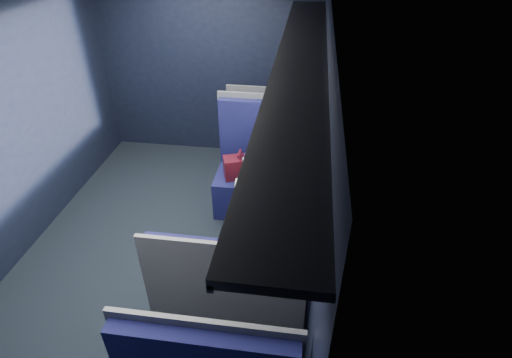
# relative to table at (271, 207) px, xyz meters

# --- Properties ---
(ground) EXTENTS (2.80, 4.20, 0.01)m
(ground) POSITION_rel_table_xyz_m (-1.03, 0.00, -0.67)
(ground) COLOR black
(room_shell) EXTENTS (3.00, 4.40, 2.40)m
(room_shell) POSITION_rel_table_xyz_m (-1.01, 0.00, 0.81)
(room_shell) COLOR black
(room_shell) RESTS_ON ground
(table) EXTENTS (0.62, 1.00, 0.74)m
(table) POSITION_rel_table_xyz_m (0.00, 0.00, 0.00)
(table) COLOR #54565E
(table) RESTS_ON ground
(seat_bay_near) EXTENTS (1.04, 0.62, 1.26)m
(seat_bay_near) POSITION_rel_table_xyz_m (-0.19, 0.87, -0.24)
(seat_bay_near) COLOR #0C0C38
(seat_bay_near) RESTS_ON ground
(seat_bay_far) EXTENTS (1.04, 0.62, 1.26)m
(seat_bay_far) POSITION_rel_table_xyz_m (-0.18, -0.87, -0.25)
(seat_bay_far) COLOR #0C0C38
(seat_bay_far) RESTS_ON ground
(seat_row_front) EXTENTS (1.04, 0.51, 1.16)m
(seat_row_front) POSITION_rel_table_xyz_m (-0.18, 1.80, -0.25)
(seat_row_front) COLOR #0C0C38
(seat_row_front) RESTS_ON ground
(man) EXTENTS (0.53, 0.56, 1.32)m
(man) POSITION_rel_table_xyz_m (0.07, 0.70, 0.06)
(man) COLOR black
(man) RESTS_ON ground
(woman) EXTENTS (0.53, 0.56, 1.32)m
(woman) POSITION_rel_table_xyz_m (0.07, -0.71, 0.06)
(woman) COLOR black
(woman) RESTS_ON ground
(papers) EXTENTS (0.59, 0.80, 0.01)m
(papers) POSITION_rel_table_xyz_m (-0.07, -0.07, 0.08)
(papers) COLOR white
(papers) RESTS_ON table
(laptop) EXTENTS (0.25, 0.32, 0.24)m
(laptop) POSITION_rel_table_xyz_m (0.16, 0.14, 0.14)
(laptop) COLOR silver
(laptop) RESTS_ON table
(bottle_small) EXTENTS (0.06, 0.06, 0.21)m
(bottle_small) POSITION_rel_table_xyz_m (0.28, 0.40, 0.17)
(bottle_small) COLOR silver
(bottle_small) RESTS_ON table
(cup) EXTENTS (0.07, 0.07, 0.09)m
(cup) POSITION_rel_table_xyz_m (0.30, 0.44, 0.12)
(cup) COLOR white
(cup) RESTS_ON table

